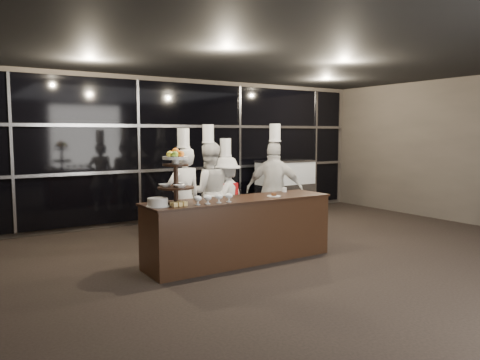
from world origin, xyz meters
TOP-DOWN VIEW (x-y plane):
  - room at (0.00, 0.00)m, footprint 10.00×10.00m
  - window_wall at (0.00, 4.94)m, footprint 8.60×0.10m
  - buffet_counter at (-0.96, 1.57)m, footprint 2.84×0.74m
  - display_stand at (-1.96, 1.57)m, footprint 0.48×0.48m
  - compotes at (-1.52, 1.35)m, footprint 0.59×0.11m
  - layer_cake at (-2.24, 1.52)m, footprint 0.30×0.30m
  - pastry_squares at (-2.00, 1.40)m, footprint 0.20×0.13m
  - small_plate at (-0.42, 1.47)m, footprint 0.20×0.20m
  - chef_cup at (0.05, 1.82)m, footprint 0.08×0.08m
  - display_case at (2.04, 4.30)m, footprint 1.33×0.58m
  - chef_a at (-1.31, 2.67)m, footprint 0.64×0.46m
  - chef_b at (-0.76, 2.85)m, footprint 0.97×0.84m
  - chef_c at (-0.45, 2.81)m, footprint 1.09×0.96m
  - chef_d at (0.35, 2.47)m, footprint 1.01×1.01m

SIDE VIEW (x-z plane):
  - buffet_counter at x=-0.96m, z-range 0.01..0.93m
  - display_case at x=2.04m, z-range 0.07..1.31m
  - chef_c at x=-0.45m, z-range -0.14..1.63m
  - chef_a at x=-1.31m, z-range -0.12..1.81m
  - chef_b at x=-0.76m, z-range -0.14..1.86m
  - chef_d at x=0.35m, z-range -0.13..1.88m
  - small_plate at x=-0.42m, z-range 0.91..0.96m
  - pastry_squares at x=-2.00m, z-range 0.92..0.97m
  - chef_cup at x=0.05m, z-range 0.92..0.99m
  - layer_cake at x=-2.24m, z-range 0.92..1.03m
  - compotes at x=-1.52m, z-range 0.94..1.06m
  - display_stand at x=-1.96m, z-range 0.97..1.71m
  - room at x=0.00m, z-range -3.50..6.50m
  - window_wall at x=0.00m, z-range 0.10..2.90m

